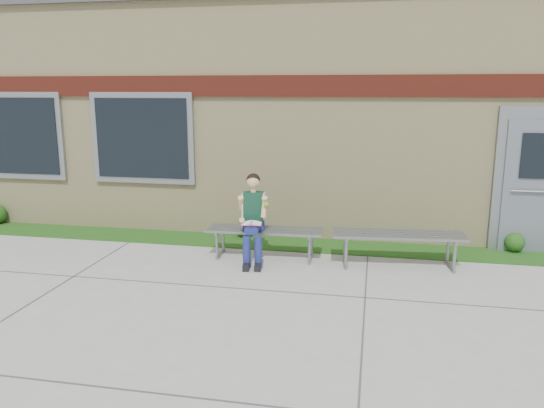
# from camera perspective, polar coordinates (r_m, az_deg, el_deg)

# --- Properties ---
(ground) EXTENTS (80.00, 80.00, 0.00)m
(ground) POSITION_cam_1_polar(r_m,az_deg,el_deg) (6.45, 0.80, -11.07)
(ground) COLOR #9E9E99
(ground) RESTS_ON ground
(grass_strip) EXTENTS (16.00, 0.80, 0.02)m
(grass_strip) POSITION_cam_1_polar(r_m,az_deg,el_deg) (8.86, 3.80, -4.43)
(grass_strip) COLOR #234512
(grass_strip) RESTS_ON ground
(school_building) EXTENTS (16.20, 6.22, 4.20)m
(school_building) POSITION_cam_1_polar(r_m,az_deg,el_deg) (11.87, 6.07, 10.04)
(school_building) COLOR beige
(school_building) RESTS_ON ground
(bench_left) EXTENTS (1.78, 0.55, 0.46)m
(bench_left) POSITION_cam_1_polar(r_m,az_deg,el_deg) (8.14, -0.79, -3.40)
(bench_left) COLOR slate
(bench_left) RESTS_ON ground
(bench_right) EXTENTS (1.94, 0.69, 0.49)m
(bench_right) POSITION_cam_1_polar(r_m,az_deg,el_deg) (7.98, 13.44, -3.87)
(bench_right) COLOR slate
(bench_right) RESTS_ON ground
(girl) EXTENTS (0.50, 0.80, 1.32)m
(girl) POSITION_cam_1_polar(r_m,az_deg,el_deg) (7.90, -2.05, -1.34)
(girl) COLOR navy
(girl) RESTS_ON ground
(shrub_mid) EXTENTS (0.29, 0.29, 0.29)m
(shrub_mid) POSITION_cam_1_polar(r_m,az_deg,el_deg) (9.26, -3.00, -2.70)
(shrub_mid) COLOR #234512
(shrub_mid) RESTS_ON grass_strip
(shrub_east) EXTENTS (0.31, 0.31, 0.31)m
(shrub_east) POSITION_cam_1_polar(r_m,az_deg,el_deg) (9.27, 24.64, -3.76)
(shrub_east) COLOR #234512
(shrub_east) RESTS_ON grass_strip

